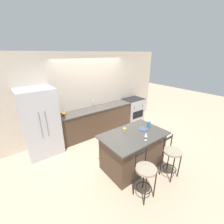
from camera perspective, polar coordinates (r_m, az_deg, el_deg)
ground_plane at (r=5.22m, az=-3.54°, el=-9.00°), size 18.00×18.00×0.00m
wall_back at (r=5.24m, az=-8.05°, el=7.00°), size 6.00×0.07×2.70m
back_counter at (r=5.28m, az=-5.88°, el=-3.06°), size 2.65×0.66×0.91m
sink_faucet at (r=5.23m, az=-7.25°, el=3.58°), size 0.02×0.13×0.22m
kitchen_island at (r=3.78m, az=7.92°, el=-14.21°), size 1.53×0.96×0.90m
refrigerator at (r=4.45m, az=-25.65°, el=-3.60°), size 0.89×0.78×1.84m
oven_range at (r=6.27m, az=7.88°, el=0.97°), size 0.80×0.64×0.93m
bar_stool_near at (r=3.08m, az=12.51°, el=-21.88°), size 0.39×0.39×0.99m
bar_stool_far at (r=3.65m, az=21.73°, el=-15.15°), size 0.39×0.39×0.99m
dinner_plate at (r=3.79m, az=11.78°, el=-6.26°), size 0.24×0.24×0.02m
wine_glass at (r=3.30m, az=12.83°, el=-8.40°), size 0.07×0.07×0.19m
coffee_mug at (r=3.60m, az=4.87°, el=-6.78°), size 0.11×0.08×0.09m
tumbler_cup at (r=3.90m, az=13.89°, el=-4.58°), size 0.08×0.08×0.15m
pumpkin_decoration at (r=4.68m, az=-17.96°, el=-0.64°), size 0.13×0.13×0.13m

